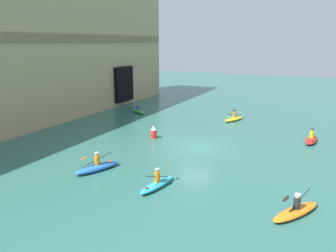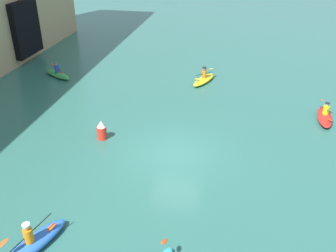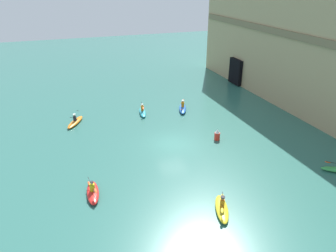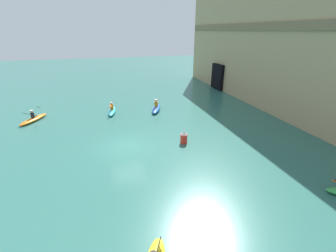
{
  "view_description": "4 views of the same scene",
  "coord_description": "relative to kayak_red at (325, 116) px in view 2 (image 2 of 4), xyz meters",
  "views": [
    {
      "loc": [
        -22.67,
        -8.62,
        7.95
      ],
      "look_at": [
        0.03,
        2.48,
        1.41
      ],
      "focal_mm": 35.0,
      "sensor_mm": 36.0,
      "label": 1
    },
    {
      "loc": [
        -15.64,
        -2.65,
        10.16
      ],
      "look_at": [
        1.32,
        0.69,
        0.82
      ],
      "focal_mm": 40.0,
      "sensor_mm": 36.0,
      "label": 2
    },
    {
      "loc": [
        24.82,
        -9.31,
        13.91
      ],
      "look_at": [
        -1.38,
        0.08,
        1.13
      ],
      "focal_mm": 35.0,
      "sensor_mm": 36.0,
      "label": 3
    },
    {
      "loc": [
        15.02,
        -1.24,
        7.93
      ],
      "look_at": [
        1.34,
        2.75,
        1.82
      ],
      "focal_mm": 24.0,
      "sensor_mm": 36.0,
      "label": 4
    }
  ],
  "objects": [
    {
      "name": "kayak_yellow",
      "position": [
        4.59,
        7.63,
        -0.01
      ],
      "size": [
        2.98,
        1.76,
        1.14
      ],
      "rotation": [
        0.0,
        0.0,
        5.92
      ],
      "color": "yellow",
      "rests_on": "ground"
    },
    {
      "name": "marker_buoy",
      "position": [
        -4.65,
        12.09,
        0.27
      ],
      "size": [
        0.53,
        0.53,
        1.07
      ],
      "color": "red",
      "rests_on": "ground"
    },
    {
      "name": "kayak_blue",
      "position": [
        -12.58,
        11.84,
        0.03
      ],
      "size": [
        3.21,
        1.86,
        1.21
      ],
      "rotation": [
        0.0,
        0.0,
        2.77
      ],
      "color": "blue",
      "rests_on": "ground"
    },
    {
      "name": "kayak_red",
      "position": [
        0.0,
        0.0,
        0.0
      ],
      "size": [
        2.9,
        1.07,
        1.1
      ],
      "rotation": [
        0.0,
        0.0,
        6.19
      ],
      "color": "red",
      "rests_on": "ground"
    },
    {
      "name": "kayak_green",
      "position": [
        3.55,
        18.6,
        -0.01
      ],
      "size": [
        2.17,
        2.87,
        1.09
      ],
      "rotation": [
        0.0,
        0.0,
        1.02
      ],
      "color": "green",
      "rests_on": "ground"
    },
    {
      "name": "ground_plane",
      "position": [
        -5.38,
        7.91,
        -0.23
      ],
      "size": [
        120.0,
        120.0,
        0.0
      ],
      "primitive_type": "plane",
      "color": "#2D665B"
    }
  ]
}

